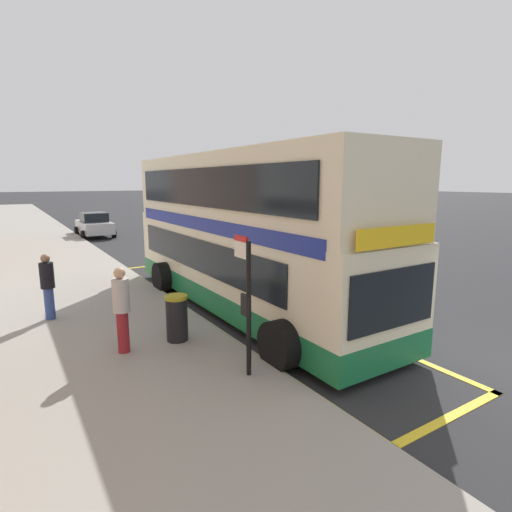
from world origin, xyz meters
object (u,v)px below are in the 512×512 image
double_decker_bus (243,238)px  parked_car_navy_far (237,226)px  parked_car_silver_distant (94,225)px  litter_bin (177,318)px  pedestrian_waiting_near_sign (48,284)px  bus_stop_sign (246,294)px  pedestrian_further_back (122,306)px

double_decker_bus → parked_car_navy_far: 14.50m
parked_car_silver_distant → litter_bin: bearing=84.9°
double_decker_bus → pedestrian_waiting_near_sign: 5.23m
parked_car_navy_far → pedestrian_waiting_near_sign: pedestrian_waiting_near_sign is taller
parked_car_silver_distant → bus_stop_sign: bearing=86.7°
litter_bin → pedestrian_waiting_near_sign: bearing=126.2°
pedestrian_waiting_near_sign → litter_bin: pedestrian_waiting_near_sign is taller
double_decker_bus → pedestrian_further_back: size_ratio=5.88×
bus_stop_sign → litter_bin: bus_stop_sign is taller
parked_car_navy_far → bus_stop_sign: bearing=58.2°
parked_car_silver_distant → pedestrian_waiting_near_sign: pedestrian_waiting_near_sign is taller
bus_stop_sign → pedestrian_waiting_near_sign: bus_stop_sign is taller
double_decker_bus → parked_car_navy_far: (7.00, 12.63, -1.26)m
bus_stop_sign → parked_car_navy_far: (9.16, 16.46, -0.86)m
double_decker_bus → litter_bin: 3.43m
pedestrian_waiting_near_sign → pedestrian_further_back: bearing=-70.9°
pedestrian_waiting_near_sign → litter_bin: bearing=-53.8°
bus_stop_sign → pedestrian_waiting_near_sign: bearing=117.7°
double_decker_bus → litter_bin: size_ratio=10.28×
double_decker_bus → bus_stop_sign: double_decker_bus is taller
parked_car_silver_distant → litter_bin: size_ratio=4.05×
parked_car_navy_far → parked_car_silver_distant: (-7.57, 6.01, 0.00)m
parked_car_navy_far → pedestrian_further_back: size_ratio=2.32×
parked_car_navy_far → parked_car_silver_distant: size_ratio=1.00×
pedestrian_further_back → litter_bin: pedestrian_further_back is taller
bus_stop_sign → pedestrian_further_back: 2.80m
litter_bin → parked_car_silver_distant: bearing=84.1°
double_decker_bus → pedestrian_waiting_near_sign: bearing=163.6°
pedestrian_waiting_near_sign → parked_car_navy_far: bearing=43.2°
parked_car_silver_distant → pedestrian_waiting_near_sign: size_ratio=2.46×
double_decker_bus → pedestrian_further_back: 4.29m
bus_stop_sign → litter_bin: bearing=103.0°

